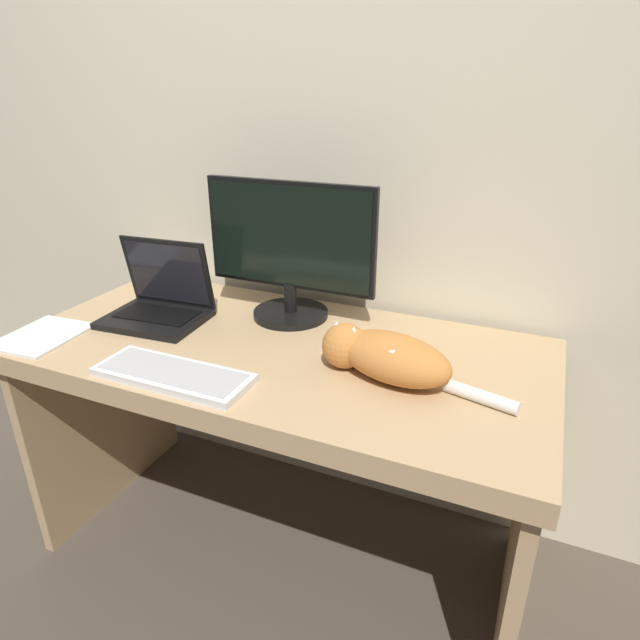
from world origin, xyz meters
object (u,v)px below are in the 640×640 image
at_px(monitor, 290,252).
at_px(laptop, 159,304).
at_px(external_keyboard, 173,375).
at_px(cat, 386,355).

bearing_deg(monitor, laptop, -153.91).
relative_size(laptop, external_keyboard, 0.77).
relative_size(external_keyboard, cat, 0.81).
bearing_deg(monitor, external_keyboard, -101.17).
xyz_separation_m(external_keyboard, cat, (0.48, 0.22, 0.05)).
bearing_deg(cat, monitor, 161.12).
height_order(laptop, external_keyboard, laptop).
distance_m(external_keyboard, cat, 0.53).
xyz_separation_m(laptop, external_keyboard, (0.28, -0.29, -0.04)).
distance_m(laptop, external_keyboard, 0.40).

